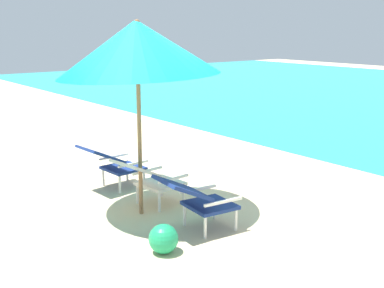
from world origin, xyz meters
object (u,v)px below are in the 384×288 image
lounge_chair_left (113,162)px  beach_umbrella_center (137,48)px  lounge_chair_right (197,198)px  beach_ball (163,239)px  lounge_chair_center (150,177)px

lounge_chair_left → beach_umbrella_center: (1.08, -0.21, 1.64)m
beach_umbrella_center → lounge_chair_right: bearing=13.6°
lounge_chair_right → beach_ball: bearing=-69.7°
lounge_chair_center → lounge_chair_right: 0.99m
beach_ball → beach_umbrella_center: bearing=159.0°
beach_umbrella_center → beach_ball: 2.22m
beach_umbrella_center → beach_ball: size_ratio=8.77×
lounge_chair_left → lounge_chair_center: same height
lounge_chair_center → beach_ball: 1.41m
lounge_chair_center → lounge_chair_left: bearing=-179.4°
lounge_chair_right → beach_umbrella_center: (-0.86, -0.21, 1.64)m
lounge_chair_left → lounge_chair_right: size_ratio=0.98×
lounge_chair_right → lounge_chair_left: bearing=180.0°
beach_ball → lounge_chair_left: bearing=163.8°
lounge_chair_left → beach_ball: 2.28m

